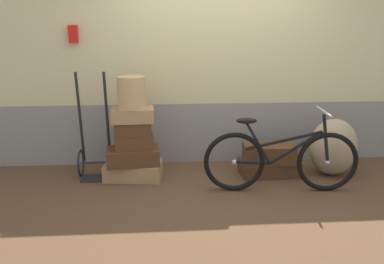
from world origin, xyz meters
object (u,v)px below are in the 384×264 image
Objects in this scene: suitcase_6 at (269,153)px; bicycle at (280,160)px; suitcase_0 at (134,170)px; wicker_basket at (131,93)px; suitcase_2 at (134,142)px; suitcase_3 at (133,128)px; suitcase_4 at (133,115)px; luggage_trolley at (96,154)px; suitcase_1 at (133,156)px; suitcase_5 at (269,167)px; burlap_sack at (333,147)px.

bicycle is at bearing -86.09° from suitcase_6.
wicker_basket is at bearing -61.09° from suitcase_0.
suitcase_3 is at bearing 149.24° from suitcase_2.
suitcase_4 is (0.02, -0.01, 0.66)m from suitcase_0.
suitcase_0 is 0.48m from luggage_trolley.
suitcase_3 is at bearing 38.82° from suitcase_1.
wicker_basket reaches higher than suitcase_5.
suitcase_2 is 0.26× the size of bicycle.
suitcase_6 is at bearing 90.49° from bicycle.
suitcase_5 is 1.01× the size of burlap_sack.
suitcase_4 is 0.79× the size of suitcase_6.
suitcase_4 reaches higher than suitcase_3.
burlap_sack is at bearing 4.98° from suitcase_0.
suitcase_3 is at bearing -26.43° from wicker_basket.
suitcase_2 is at bearing -81.12° from suitcase_4.
bicycle reaches higher than suitcase_6.
luggage_trolley is (-0.45, 0.12, -0.33)m from suitcase_3.
suitcase_0 is at bearing 162.97° from bicycle.
burlap_sack is (2.78, -0.14, 0.06)m from luggage_trolley.
burlap_sack is (0.74, -0.04, 0.25)m from suitcase_5.
suitcase_6 is at bearing -2.99° from suitcase_4.
wicker_basket is at bearing -15.19° from luggage_trolley.
suitcase_2 is 0.63× the size of burlap_sack.
suitcase_3 is 0.87× the size of suitcase_4.
wicker_basket is 1.77m from bicycle.
suitcase_3 reaches higher than suitcase_5.
suitcase_0 is 1.59× the size of suitcase_3.
luggage_trolley is at bearing 173.65° from suitcase_5.
suitcase_2 is (0.02, -0.03, 0.36)m from suitcase_0.
suitcase_0 is at bearing -177.91° from suitcase_6.
suitcase_2 is 1.05× the size of suitcase_3.
suitcase_4 is at bearing 87.67° from suitcase_3.
suitcase_5 is 0.55m from bicycle.
suitcase_5 is at bearing 60.85° from suitcase_6.
suitcase_1 is 0.86× the size of suitcase_5.
burlap_sack is (2.34, -0.00, 0.06)m from suitcase_1.
suitcase_3 is at bearing 163.82° from bicycle.
suitcase_2 is 1.63m from bicycle.
burlap_sack is 0.88m from bicycle.
wicker_basket is (0.01, 0.02, 0.73)m from suitcase_1.
bicycle is at bearing -16.21° from wicker_basket.
suitcase_3 is (0.01, 0.01, 0.33)m from suitcase_1.
suitcase_3 is 0.41m from wicker_basket.
suitcase_2 is at bearing 163.86° from bicycle.
wicker_basket is at bearing -176.89° from suitcase_6.
burlap_sack is at bearing -2.92° from luggage_trolley.
luggage_trolley is (-0.46, 0.13, -0.17)m from suitcase_2.
suitcase_6 is at bearing -3.70° from luggage_trolley.
suitcase_4 is at bearing 62.52° from suitcase_1.
suitcase_0 is 0.66m from suitcase_4.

